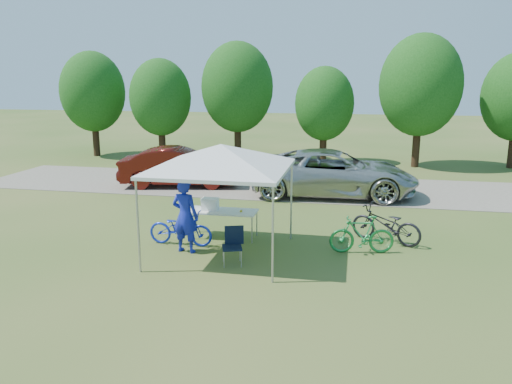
{
  "coord_description": "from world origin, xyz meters",
  "views": [
    {
      "loc": [
        3.1,
        -11.29,
        4.25
      ],
      "look_at": [
        0.44,
        2.0,
        1.14
      ],
      "focal_mm": 35.0,
      "sensor_mm": 36.0,
      "label": 1
    }
  ],
  "objects_px": {
    "folding_table": "(223,212)",
    "cooler": "(210,204)",
    "bike_dark": "(386,224)",
    "bike_blue": "(181,228)",
    "sedan": "(180,167)",
    "folding_chair": "(233,242)",
    "cyclist": "(185,216)",
    "bike_green": "(362,234)",
    "minivan": "(334,173)"
  },
  "relations": [
    {
      "from": "cyclist",
      "to": "minivan",
      "type": "bearing_deg",
      "value": -105.81
    },
    {
      "from": "folding_table",
      "to": "bike_green",
      "type": "relative_size",
      "value": 1.16
    },
    {
      "from": "cooler",
      "to": "sedan",
      "type": "distance_m",
      "value": 6.73
    },
    {
      "from": "cooler",
      "to": "bike_green",
      "type": "bearing_deg",
      "value": -7.38
    },
    {
      "from": "folding_chair",
      "to": "bike_green",
      "type": "distance_m",
      "value": 3.22
    },
    {
      "from": "cooler",
      "to": "minivan",
      "type": "bearing_deg",
      "value": 61.31
    },
    {
      "from": "cooler",
      "to": "minivan",
      "type": "xyz_separation_m",
      "value": [
        3.05,
        5.58,
        -0.07
      ]
    },
    {
      "from": "folding_table",
      "to": "cooler",
      "type": "relative_size",
      "value": 4.1
    },
    {
      "from": "sedan",
      "to": "cyclist",
      "type": "bearing_deg",
      "value": -170.22
    },
    {
      "from": "folding_table",
      "to": "minivan",
      "type": "relative_size",
      "value": 0.31
    },
    {
      "from": "folding_table",
      "to": "bike_blue",
      "type": "height_order",
      "value": "bike_blue"
    },
    {
      "from": "sedan",
      "to": "folding_table",
      "type": "bearing_deg",
      "value": -161.63
    },
    {
      "from": "bike_blue",
      "to": "sedan",
      "type": "distance_m",
      "value": 7.26
    },
    {
      "from": "folding_chair",
      "to": "cyclist",
      "type": "xyz_separation_m",
      "value": [
        -1.34,
        0.53,
        0.41
      ]
    },
    {
      "from": "cyclist",
      "to": "bike_green",
      "type": "height_order",
      "value": "cyclist"
    },
    {
      "from": "cooler",
      "to": "folding_chair",
      "type": "bearing_deg",
      "value": -59.18
    },
    {
      "from": "folding_table",
      "to": "cooler",
      "type": "height_order",
      "value": "cooler"
    },
    {
      "from": "folding_table",
      "to": "sedan",
      "type": "bearing_deg",
      "value": 119.37
    },
    {
      "from": "folding_chair",
      "to": "bike_blue",
      "type": "xyz_separation_m",
      "value": [
        -1.65,
        1.0,
        -0.07
      ]
    },
    {
      "from": "bike_green",
      "to": "bike_dark",
      "type": "relative_size",
      "value": 0.83
    },
    {
      "from": "bike_blue",
      "to": "sedan",
      "type": "height_order",
      "value": "sedan"
    },
    {
      "from": "bike_blue",
      "to": "sedan",
      "type": "bearing_deg",
      "value": 21.98
    },
    {
      "from": "folding_chair",
      "to": "bike_dark",
      "type": "xyz_separation_m",
      "value": [
        3.57,
        2.24,
        -0.02
      ]
    },
    {
      "from": "folding_table",
      "to": "bike_dark",
      "type": "xyz_separation_m",
      "value": [
        4.3,
        0.42,
        -0.21
      ]
    },
    {
      "from": "cooler",
      "to": "bike_green",
      "type": "height_order",
      "value": "cooler"
    },
    {
      "from": "bike_blue",
      "to": "minivan",
      "type": "bearing_deg",
      "value": -27.36
    },
    {
      "from": "cyclist",
      "to": "bike_green",
      "type": "xyz_separation_m",
      "value": [
        4.29,
        0.77,
        -0.45
      ]
    },
    {
      "from": "bike_blue",
      "to": "bike_dark",
      "type": "distance_m",
      "value": 5.37
    },
    {
      "from": "folding_chair",
      "to": "bike_blue",
      "type": "distance_m",
      "value": 1.93
    },
    {
      "from": "bike_green",
      "to": "bike_blue",
      "type": "bearing_deg",
      "value": -95.79
    },
    {
      "from": "folding_table",
      "to": "sedan",
      "type": "height_order",
      "value": "sedan"
    },
    {
      "from": "cooler",
      "to": "bike_blue",
      "type": "bearing_deg",
      "value": -124.54
    },
    {
      "from": "folding_table",
      "to": "sedan",
      "type": "xyz_separation_m",
      "value": [
        -3.38,
        6.01,
        0.08
      ]
    },
    {
      "from": "folding_table",
      "to": "bike_blue",
      "type": "xyz_separation_m",
      "value": [
        -0.92,
        -0.82,
        -0.27
      ]
    },
    {
      "from": "folding_table",
      "to": "cyclist",
      "type": "distance_m",
      "value": 1.44
    },
    {
      "from": "cooler",
      "to": "bike_dark",
      "type": "bearing_deg",
      "value": 5.16
    },
    {
      "from": "folding_table",
      "to": "minivan",
      "type": "distance_m",
      "value": 6.2
    },
    {
      "from": "bike_green",
      "to": "sedan",
      "type": "distance_m",
      "value": 9.62
    },
    {
      "from": "bike_dark",
      "to": "bike_blue",
      "type": "bearing_deg",
      "value": -51.2
    },
    {
      "from": "folding_table",
      "to": "cooler",
      "type": "xyz_separation_m",
      "value": [
        -0.35,
        -0.0,
        0.21
      ]
    },
    {
      "from": "bike_green",
      "to": "sedan",
      "type": "height_order",
      "value": "sedan"
    },
    {
      "from": "bike_green",
      "to": "minivan",
      "type": "height_order",
      "value": "minivan"
    },
    {
      "from": "folding_table",
      "to": "folding_chair",
      "type": "xyz_separation_m",
      "value": [
        0.73,
        -1.82,
        -0.2
      ]
    },
    {
      "from": "bike_blue",
      "to": "sedan",
      "type": "xyz_separation_m",
      "value": [
        -2.46,
        6.82,
        0.34
      ]
    },
    {
      "from": "bike_green",
      "to": "bike_dark",
      "type": "height_order",
      "value": "bike_dark"
    },
    {
      "from": "bike_blue",
      "to": "minivan",
      "type": "relative_size",
      "value": 0.28
    },
    {
      "from": "cooler",
      "to": "bike_blue",
      "type": "height_order",
      "value": "cooler"
    },
    {
      "from": "folding_chair",
      "to": "bike_green",
      "type": "height_order",
      "value": "bike_green"
    },
    {
      "from": "cyclist",
      "to": "bike_blue",
      "type": "distance_m",
      "value": 0.74
    },
    {
      "from": "cooler",
      "to": "bike_dark",
      "type": "xyz_separation_m",
      "value": [
        4.66,
        0.42,
        -0.42
      ]
    }
  ]
}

